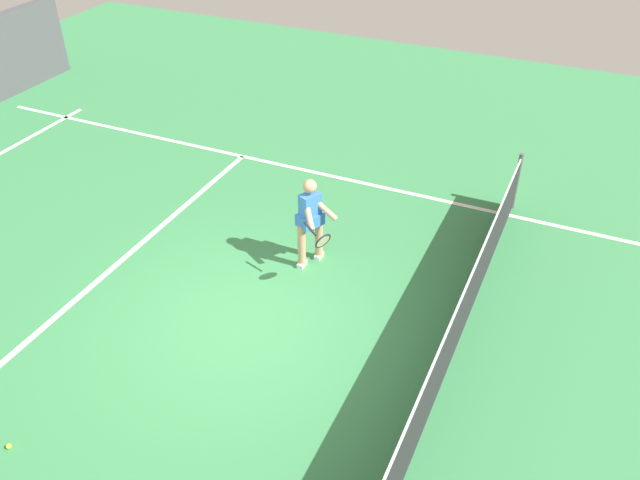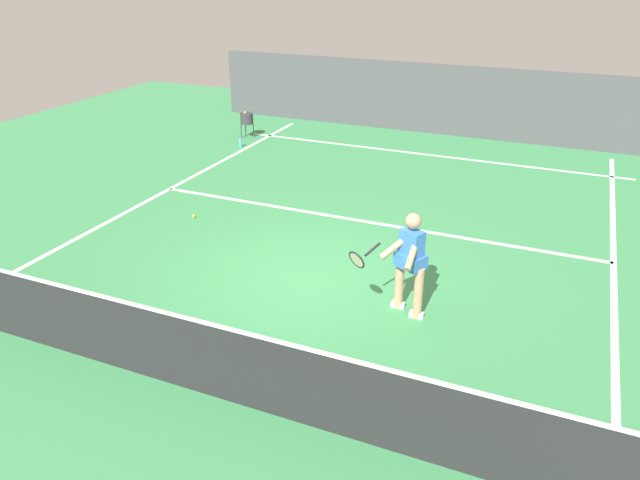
# 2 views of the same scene
# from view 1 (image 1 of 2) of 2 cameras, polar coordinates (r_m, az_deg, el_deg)

# --- Properties ---
(ground_plane) EXTENTS (25.69, 25.69, 0.00)m
(ground_plane) POSITION_cam_1_polar(r_m,az_deg,el_deg) (9.87, -6.46, -7.03)
(ground_plane) COLOR #38844C
(service_line_marking) EXTENTS (9.02, 0.10, 0.01)m
(service_line_marking) POSITION_cam_1_polar(r_m,az_deg,el_deg) (11.19, -18.20, -3.01)
(service_line_marking) COLOR white
(service_line_marking) RESTS_ON ground
(sideline_left_marking) EXTENTS (0.10, 17.76, 0.01)m
(sideline_left_marking) POSITION_cam_1_polar(r_m,az_deg,el_deg) (13.17, 3.28, 5.01)
(sideline_left_marking) COLOR white
(sideline_left_marking) RESTS_ON ground
(court_net) EXTENTS (9.70, 0.08, 1.11)m
(court_net) POSITION_cam_1_polar(r_m,az_deg,el_deg) (8.72, 10.68, -9.75)
(court_net) COLOR #4C4C51
(court_net) RESTS_ON ground
(tennis_player) EXTENTS (1.04, 0.83, 1.55)m
(tennis_player) POSITION_cam_1_polar(r_m,az_deg,el_deg) (10.45, -0.79, 1.75)
(tennis_player) COLOR tan
(tennis_player) RESTS_ON ground
(tennis_ball_near) EXTENTS (0.07, 0.07, 0.07)m
(tennis_ball_near) POSITION_cam_1_polar(r_m,az_deg,el_deg) (9.06, -25.18, -15.74)
(tennis_ball_near) COLOR #D1E533
(tennis_ball_near) RESTS_ON ground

